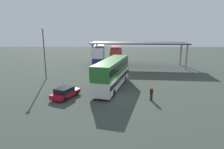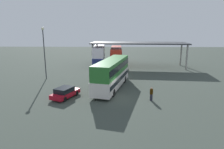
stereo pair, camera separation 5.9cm
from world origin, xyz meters
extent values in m
plane|color=#39423B|center=(0.00, 0.00, 0.00)|extent=(140.00, 140.00, 0.00)
cube|color=silver|center=(-0.52, 4.01, 1.25)|extent=(5.23, 11.83, 1.81)
cube|color=#286D2B|center=(-0.52, 4.01, 3.14)|extent=(5.10, 11.58, 1.96)
cube|color=black|center=(-0.52, 4.01, 1.47)|extent=(5.15, 11.39, 0.62)
cube|color=black|center=(-0.52, 4.01, 3.24)|extent=(5.15, 11.39, 0.78)
cube|color=black|center=(0.86, 9.56, 1.53)|extent=(2.10, 0.61, 1.09)
cube|color=orange|center=(0.86, 9.56, 2.39)|extent=(1.73, 0.50, 0.36)
cylinder|color=black|center=(-0.76, 7.76, 0.50)|extent=(0.51, 1.04, 1.00)
cylinder|color=black|center=(1.44, 7.21, 0.50)|extent=(0.51, 1.04, 1.00)
cylinder|color=black|center=(-2.49, 0.80, 0.50)|extent=(0.51, 1.04, 1.00)
cylinder|color=black|center=(-0.28, 0.26, 0.50)|extent=(0.51, 1.04, 1.00)
cube|color=#AC0F1F|center=(-6.23, -0.22, 0.49)|extent=(3.20, 4.37, 0.55)
cube|color=black|center=(-6.31, -0.41, 1.06)|extent=(2.36, 2.66, 0.58)
cylinder|color=black|center=(-6.49, 1.23, 0.30)|extent=(0.42, 0.63, 0.60)
cylinder|color=black|center=(-5.01, 0.60, 0.30)|extent=(0.42, 0.63, 0.60)
cylinder|color=black|center=(-7.46, -1.04, 0.30)|extent=(0.42, 0.63, 0.60)
cylinder|color=black|center=(-5.97, -1.68, 0.30)|extent=(0.42, 0.63, 0.60)
cube|color=navy|center=(-3.99, 22.48, 1.32)|extent=(2.96, 11.57, 1.94)
cube|color=white|center=(-3.99, 22.48, 3.34)|extent=(2.88, 11.33, 2.10)
cube|color=black|center=(-3.99, 22.48, 1.55)|extent=(2.98, 11.11, 0.66)
cube|color=black|center=(-3.99, 22.48, 3.44)|extent=(2.98, 11.11, 0.84)
cube|color=black|center=(-4.24, 28.16, 1.61)|extent=(2.09, 0.19, 1.16)
cube|color=orange|center=(-4.24, 28.16, 2.54)|extent=(1.72, 0.16, 0.36)
cylinder|color=black|center=(-5.26, 25.99, 0.50)|extent=(0.32, 1.01, 1.00)
cylinder|color=black|center=(-3.04, 26.09, 0.50)|extent=(0.32, 1.01, 1.00)
cylinder|color=black|center=(-4.94, 18.88, 0.50)|extent=(0.32, 1.01, 1.00)
cylinder|color=black|center=(-2.73, 18.98, 0.50)|extent=(0.32, 1.01, 1.00)
cube|color=orange|center=(0.02, 22.24, 1.26)|extent=(2.49, 11.52, 1.82)
cube|color=red|center=(0.02, 22.24, 3.16)|extent=(2.41, 11.29, 1.97)
cube|color=black|center=(0.02, 22.24, 1.48)|extent=(2.52, 11.06, 0.62)
cube|color=black|center=(0.02, 22.24, 3.26)|extent=(2.52, 11.06, 0.79)
cube|color=black|center=(0.05, 27.94, 1.53)|extent=(2.06, 0.11, 1.09)
cube|color=orange|center=(0.05, 27.94, 2.41)|extent=(1.70, 0.09, 0.36)
cylinder|color=black|center=(-1.05, 25.82, 0.50)|extent=(0.29, 1.00, 1.00)
cylinder|color=black|center=(1.13, 25.81, 0.50)|extent=(0.29, 1.00, 1.00)
cylinder|color=black|center=(-1.09, 18.68, 0.50)|extent=(0.29, 1.00, 1.00)
cylinder|color=black|center=(1.10, 18.67, 0.50)|extent=(0.29, 1.00, 1.00)
cube|color=#33353A|center=(5.01, 20.75, 5.29)|extent=(21.40, 8.13, 0.25)
cylinder|color=#9E9B93|center=(15.06, 22.48, 2.58)|extent=(0.36, 0.36, 5.17)
cylinder|color=#9E9B93|center=(14.62, 17.33, 2.58)|extent=(0.36, 0.36, 5.17)
cylinder|color=#9E9B93|center=(-4.60, 24.16, 2.58)|extent=(0.36, 0.36, 5.17)
cylinder|color=#9E9B93|center=(-5.04, 19.01, 2.58)|extent=(0.36, 0.36, 5.17)
cylinder|color=#33353A|center=(-11.96, 9.18, 4.13)|extent=(0.16, 0.16, 8.25)
sphere|color=beige|center=(-11.96, 9.18, 8.40)|extent=(0.44, 0.44, 0.44)
cylinder|color=#262633|center=(4.29, -1.05, 0.40)|extent=(0.32, 0.32, 0.81)
cylinder|color=#351F04|center=(4.29, -1.05, 1.12)|extent=(0.38, 0.38, 0.64)
sphere|color=tan|center=(4.29, -1.05, 1.56)|extent=(0.22, 0.22, 0.22)
camera|label=1|loc=(0.07, -23.56, 8.43)|focal=31.74mm
camera|label=2|loc=(0.13, -23.56, 8.43)|focal=31.74mm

